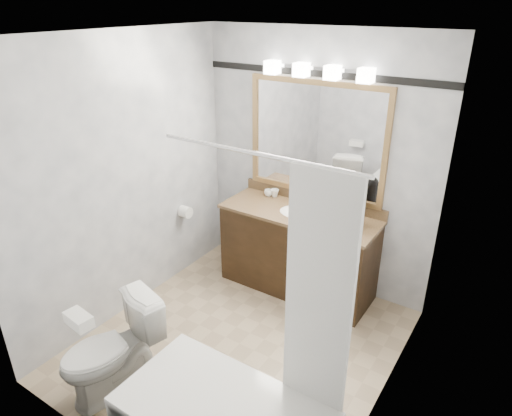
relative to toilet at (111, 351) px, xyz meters
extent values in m
cube|color=tan|center=(0.49, 0.92, -0.38)|extent=(2.40, 2.60, 0.01)
cube|color=white|center=(0.49, 0.92, 2.13)|extent=(2.40, 2.60, 0.01)
cube|color=silver|center=(0.49, 2.23, 0.88)|extent=(2.40, 0.01, 2.50)
cube|color=silver|center=(0.49, -0.38, 0.88)|extent=(2.40, 0.01, 2.50)
cube|color=silver|center=(-0.72, 0.92, 0.88)|extent=(0.01, 2.60, 2.50)
cube|color=silver|center=(1.69, 0.92, 0.88)|extent=(0.01, 2.60, 2.50)
cube|color=black|center=(0.49, 1.94, 0.04)|extent=(1.50, 0.55, 0.82)
cube|color=olive|center=(0.49, 1.94, 0.46)|extent=(1.53, 0.58, 0.03)
cube|color=olive|center=(0.49, 2.21, 0.53)|extent=(1.53, 0.03, 0.10)
ellipsoid|color=white|center=(0.49, 1.94, 0.45)|extent=(0.44, 0.34, 0.14)
cube|color=#A9804C|center=(0.49, 2.20, 1.65)|extent=(1.40, 0.04, 0.05)
cube|color=#A9804C|center=(0.49, 2.20, 0.60)|extent=(1.40, 0.04, 0.05)
cube|color=#A9804C|center=(-0.19, 2.20, 1.13)|extent=(0.05, 0.04, 1.00)
cube|color=#A9804C|center=(1.16, 2.20, 1.13)|extent=(0.05, 0.04, 1.00)
cube|color=white|center=(0.49, 2.21, 1.13)|extent=(1.30, 0.01, 1.00)
cube|color=silver|center=(0.49, 2.19, 1.78)|extent=(0.90, 0.05, 0.03)
cube|color=white|center=(0.04, 2.14, 1.76)|extent=(0.12, 0.12, 0.12)
cube|color=white|center=(0.34, 2.14, 1.76)|extent=(0.12, 0.12, 0.12)
cube|color=white|center=(0.64, 2.14, 1.76)|extent=(0.12, 0.12, 0.12)
cube|color=white|center=(0.94, 2.14, 1.76)|extent=(0.12, 0.12, 0.12)
cube|color=black|center=(0.49, 2.21, 1.73)|extent=(2.40, 0.01, 0.06)
cylinder|color=silver|center=(1.02, 0.38, 1.58)|extent=(1.30, 0.02, 0.02)
cube|color=white|center=(1.44, 0.37, 0.80)|extent=(0.40, 0.04, 1.55)
cylinder|color=white|center=(-0.65, 1.58, 0.33)|extent=(0.11, 0.12, 0.12)
imported|color=white|center=(0.00, 0.00, 0.00)|extent=(0.60, 0.82, 0.75)
cube|color=white|center=(0.00, -0.20, 0.42)|extent=(0.21, 0.13, 0.08)
cylinder|color=black|center=(1.00, 1.95, 0.49)|extent=(0.17, 0.17, 0.02)
cylinder|color=black|center=(1.00, 2.00, 0.61)|extent=(0.14, 0.14, 0.24)
sphere|color=black|center=(1.00, 2.00, 0.73)|extent=(0.15, 0.15, 0.15)
cube|color=black|center=(1.00, 1.93, 0.69)|extent=(0.10, 0.10, 0.05)
cylinder|color=silver|center=(1.00, 1.93, 0.51)|extent=(0.06, 0.06, 0.06)
imported|color=white|center=(0.03, 2.11, 0.51)|extent=(0.10, 0.10, 0.07)
imported|color=white|center=(0.09, 2.14, 0.51)|extent=(0.10, 0.10, 0.08)
imported|color=white|center=(0.44, 2.15, 0.53)|extent=(0.06, 0.06, 0.10)
imported|color=white|center=(0.59, 2.15, 0.51)|extent=(0.06, 0.06, 0.07)
cube|color=beige|center=(0.43, 2.05, 0.49)|extent=(0.08, 0.06, 0.02)
camera|label=1|loc=(2.29, -1.57, 2.33)|focal=32.00mm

